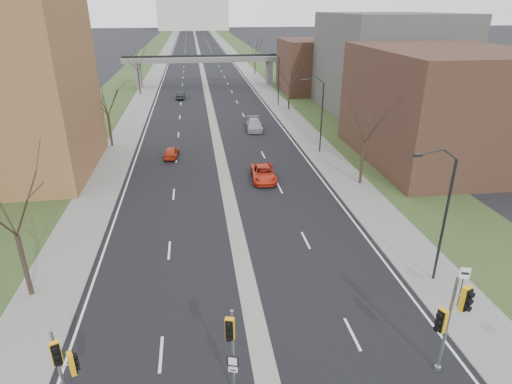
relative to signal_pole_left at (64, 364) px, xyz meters
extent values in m
plane|color=black|center=(8.32, 1.20, -3.07)|extent=(700.00, 700.00, 0.00)
cube|color=black|center=(8.32, 151.20, -3.07)|extent=(20.00, 600.00, 0.01)
cube|color=gray|center=(8.32, 151.20, -3.07)|extent=(1.20, 600.00, 0.02)
cube|color=gray|center=(20.32, 151.20, -3.01)|extent=(4.00, 600.00, 0.12)
cube|color=gray|center=(-3.68, 151.20, -3.01)|extent=(4.00, 600.00, 0.12)
cube|color=#2F4520|center=(26.32, 151.20, -3.02)|extent=(8.00, 600.00, 0.10)
cube|color=#2F4520|center=(-9.68, 151.20, -3.02)|extent=(8.00, 600.00, 0.10)
cube|color=#472E21|center=(32.32, 29.20, 2.93)|extent=(16.00, 20.00, 12.00)
cube|color=#52504B|center=(36.32, 53.20, 4.43)|extent=(18.00, 22.00, 15.00)
cube|color=#472E21|center=(30.32, 71.20, 1.93)|extent=(14.00, 14.00, 10.00)
cube|color=slate|center=(-5.68, 81.20, -0.57)|extent=(1.20, 2.50, 5.00)
cube|color=slate|center=(22.32, 81.20, -0.57)|extent=(1.20, 2.50, 5.00)
cube|color=slate|center=(8.32, 81.20, 2.43)|extent=(34.00, 3.00, 1.00)
cube|color=black|center=(8.32, 81.20, 3.13)|extent=(34.00, 0.15, 0.50)
cube|color=silver|center=(8.32, 321.20, 6.93)|extent=(48.00, 42.00, 20.00)
cylinder|color=black|center=(20.12, 7.20, 1.05)|extent=(0.16, 0.16, 8.00)
cube|color=black|center=(17.82, 7.20, 5.40)|extent=(0.45, 0.18, 0.14)
cylinder|color=black|center=(20.12, 33.20, 1.05)|extent=(0.16, 0.16, 8.00)
cube|color=black|center=(17.82, 33.20, 5.40)|extent=(0.45, 0.18, 0.14)
cylinder|color=black|center=(20.12, 59.20, 1.05)|extent=(0.16, 0.16, 8.00)
cube|color=black|center=(17.82, 59.20, 5.40)|extent=(0.45, 0.18, 0.14)
cylinder|color=#382B21|center=(-4.68, 9.20, -0.95)|extent=(0.28, 0.28, 4.00)
cylinder|color=#382B21|center=(-4.68, 39.20, -1.08)|extent=(0.28, 0.28, 3.75)
cylinder|color=#382B21|center=(-4.68, 73.20, -0.83)|extent=(0.28, 0.28, 4.25)
cylinder|color=#382B21|center=(21.32, 23.20, -0.95)|extent=(0.28, 0.28, 4.00)
cylinder|color=#382B21|center=(21.32, 56.20, -1.20)|extent=(0.28, 0.28, 3.50)
cylinder|color=#382B21|center=(21.32, 96.20, -0.83)|extent=(0.28, 0.28, 4.25)
cylinder|color=gray|center=(-0.23, 0.09, -0.73)|extent=(0.13, 0.13, 4.69)
cube|color=#EDA10D|center=(-0.04, -0.32, 0.90)|extent=(0.49, 0.49, 1.04)
cube|color=#EDA10D|center=(0.18, 0.27, -0.27)|extent=(0.49, 0.49, 1.04)
cylinder|color=gray|center=(6.73, 0.31, -0.74)|extent=(0.13, 0.13, 4.67)
cube|color=#EDA10D|center=(6.60, -0.12, 1.05)|extent=(0.46, 0.45, 1.03)
cube|color=black|center=(6.73, 0.31, -1.01)|extent=(0.53, 0.19, 0.54)
cube|color=silver|center=(6.73, 0.31, -1.50)|extent=(0.40, 0.15, 0.27)
cylinder|color=gray|center=(16.54, 0.32, -0.40)|extent=(0.14, 0.14, 5.34)
cylinder|color=gray|center=(16.54, 0.32, -2.97)|extent=(0.29, 0.29, 0.21)
cube|color=#EDA10D|center=(16.73, -0.16, 1.45)|extent=(0.55, 0.54, 1.18)
cube|color=#EDA10D|center=(16.06, 0.13, 0.11)|extent=(0.54, 0.55, 1.18)
cylinder|color=black|center=(20.07, 4.44, -1.82)|extent=(0.06, 0.06, 2.27)
cube|color=silver|center=(20.07, 4.44, -0.68)|extent=(0.55, 0.19, 0.72)
imported|color=#B43014|center=(2.77, 33.88, -2.44)|extent=(1.85, 3.85, 1.27)
imported|color=black|center=(3.25, 67.68, -2.41)|extent=(1.64, 4.08, 1.32)
imported|color=red|center=(12.12, 25.56, -2.37)|extent=(2.60, 5.16, 1.40)
imported|color=#95939A|center=(13.82, 44.21, -2.31)|extent=(2.46, 5.36, 1.52)
camera|label=1|loc=(5.70, -13.67, 12.99)|focal=30.00mm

